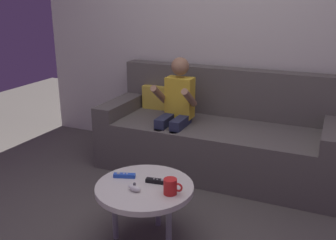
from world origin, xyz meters
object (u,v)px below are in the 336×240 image
(coffee_table, at_px, (145,191))
(nunchuk_white, at_px, (135,188))
(couch, at_px, (218,137))
(game_remote_blue_near_edge, at_px, (124,175))
(person_seated_on_couch, at_px, (176,108))
(coffee_mug, at_px, (171,186))
(game_remote_black_far_corner, at_px, (157,181))

(coffee_table, xyz_separation_m, nunchuk_white, (-0.02, -0.09, 0.06))
(couch, relative_size, game_remote_blue_near_edge, 14.31)
(couch, height_order, person_seated_on_couch, person_seated_on_couch)
(couch, bearing_deg, coffee_table, -94.30)
(coffee_table, bearing_deg, person_seated_on_couch, 102.84)
(couch, height_order, game_remote_blue_near_edge, couch)
(game_remote_blue_near_edge, height_order, nunchuk_white, nunchuk_white)
(coffee_mug, bearing_deg, coffee_table, 170.42)
(game_remote_black_far_corner, height_order, coffee_mug, coffee_mug)
(couch, distance_m, game_remote_black_far_corner, 1.18)
(couch, bearing_deg, nunchuk_white, -94.96)
(game_remote_black_far_corner, bearing_deg, nunchuk_white, -117.71)
(game_remote_blue_near_edge, xyz_separation_m, nunchuk_white, (0.15, -0.13, 0.01))
(coffee_table, height_order, nunchuk_white, nunchuk_white)
(game_remote_blue_near_edge, distance_m, nunchuk_white, 0.20)
(game_remote_blue_near_edge, bearing_deg, coffee_table, -14.52)
(couch, xyz_separation_m, nunchuk_white, (-0.11, -1.33, 0.11))
(game_remote_black_far_corner, bearing_deg, person_seated_on_couch, 106.54)
(person_seated_on_couch, xyz_separation_m, nunchuk_white, (0.22, -1.14, -0.16))
(person_seated_on_couch, xyz_separation_m, game_remote_black_far_corner, (0.30, -0.99, -0.17))
(person_seated_on_couch, distance_m, game_remote_blue_near_edge, 1.03)
(couch, xyz_separation_m, game_remote_blue_near_edge, (-0.26, -1.19, 0.10))
(coffee_table, relative_size, game_remote_black_far_corner, 4.23)
(game_remote_blue_near_edge, xyz_separation_m, game_remote_black_far_corner, (0.22, 0.01, 0.00))
(game_remote_black_far_corner, bearing_deg, coffee_table, -133.32)
(person_seated_on_couch, height_order, game_remote_blue_near_edge, person_seated_on_couch)
(couch, distance_m, nunchuk_white, 1.34)
(coffee_table, xyz_separation_m, coffee_mug, (0.19, -0.03, 0.08))
(game_remote_blue_near_edge, bearing_deg, couch, 77.59)
(couch, relative_size, coffee_mug, 17.46)
(nunchuk_white, bearing_deg, coffee_mug, 15.01)
(person_seated_on_couch, xyz_separation_m, game_remote_blue_near_edge, (0.07, -1.01, -0.17))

